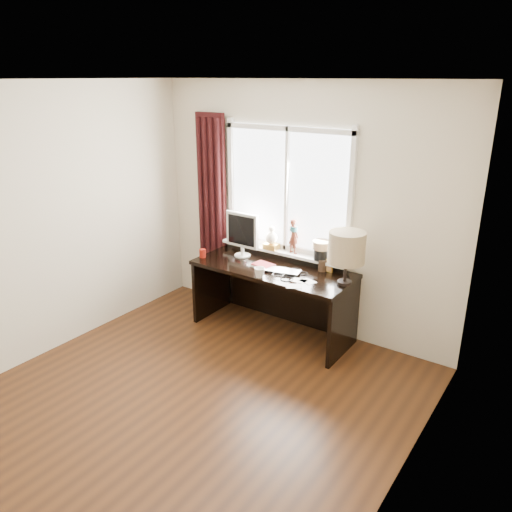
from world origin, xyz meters
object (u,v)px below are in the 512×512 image
Objects in this scene: red_cup at (203,253)px; laptop at (283,271)px; table_lamp at (347,248)px; desk at (277,286)px; mug at (260,272)px; monitor at (242,232)px.

laptop is at bearing 7.01° from red_cup.
red_cup is 1.64m from table_lamp.
laptop reaches higher than desk.
mug is 0.50m from desk.
desk is at bearing -0.65° from monitor.
red_cup is at bearing -161.02° from desk.
desk is (-0.04, 0.40, -0.30)m from mug.
mug is at bearing -156.93° from table_lamp.
red_cup is 0.89m from desk.
red_cup is (-0.96, -0.12, 0.03)m from laptop.
table_lamp is at bearing 23.07° from mug.
table_lamp is (0.76, 0.32, 0.31)m from mug.
mug is 0.85m from red_cup.
red_cup is at bearing -140.08° from monitor.
red_cup is at bearing 174.90° from laptop.
mug is at bearing -84.59° from desk.
desk is 0.70m from monitor.
mug is 0.06× the size of desk.
monitor is at bearing 153.33° from laptop.
laptop is 3.93× the size of red_cup.
laptop is 0.70m from monitor.
monitor is 0.94× the size of table_lamp.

